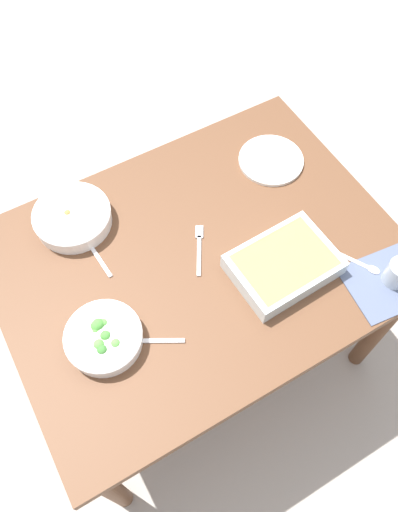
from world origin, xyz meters
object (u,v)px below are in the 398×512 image
object	(u,v)px
baking_dish	(284,264)
spoon_by_broccoli	(144,341)
side_plate	(271,160)
spoon_by_stew	(93,249)
stew_bowl	(73,217)
broccoli_bowl	(104,338)
drink_cup	(397,274)
spoon_spare	(360,264)
fork_on_table	(199,246)

from	to	relation	value
baking_dish	spoon_by_broccoli	bearing A→B (deg)	179.50
side_plate	spoon_by_stew	distance (m)	0.67
side_plate	baking_dish	bearing A→B (deg)	-119.27
baking_dish	side_plate	bearing A→B (deg)	60.73
stew_bowl	spoon_by_broccoli	world-z (taller)	stew_bowl
broccoli_bowl	spoon_by_broccoli	world-z (taller)	broccoli_bowl
side_plate	spoon_by_stew	world-z (taller)	side_plate
drink_cup	side_plate	distance (m)	0.56
baking_dish	spoon_spare	distance (m)	0.24
spoon_spare	baking_dish	bearing A→B (deg)	154.40
stew_bowl	broccoli_bowl	size ratio (longest dim) A/B	1.13
stew_bowl	spoon_by_broccoli	size ratio (longest dim) A/B	1.51
spoon_spare	side_plate	bearing A→B (deg)	90.87
stew_bowl	spoon_spare	world-z (taller)	stew_bowl
stew_bowl	spoon_spare	distance (m)	0.89
stew_bowl	drink_cup	distance (m)	0.99
side_plate	spoon_spare	distance (m)	0.47
broccoli_bowl	baking_dish	world-z (taller)	broccoli_bowl
broccoli_bowl	spoon_spare	xyz separation A→B (m)	(0.76, -0.16, -0.03)
fork_on_table	spoon_spare	bearing A→B (deg)	-37.21
side_plate	spoon_by_broccoli	xyz separation A→B (m)	(-0.67, -0.36, -0.00)
stew_bowl	baking_dish	world-z (taller)	same
broccoli_bowl	side_plate	distance (m)	0.82
drink_cup	spoon_spare	distance (m)	0.11
baking_dish	drink_cup	bearing A→B (deg)	-36.04
baking_dish	spoon_spare	bearing A→B (deg)	-25.60
stew_bowl	spoon_spare	xyz separation A→B (m)	(0.68, -0.57, -0.03)
side_plate	spoon_by_stew	xyz separation A→B (m)	(-0.67, -0.02, -0.00)
spoon_spare	fork_on_table	distance (m)	0.49
broccoli_bowl	spoon_by_stew	bearing A→B (deg)	72.73
broccoli_bowl	fork_on_table	size ratio (longest dim) A/B	1.33
stew_bowl	spoon_by_stew	bearing A→B (deg)	-85.78
fork_on_table	drink_cup	bearing A→B (deg)	-41.21
spoon_spare	drink_cup	bearing A→B (deg)	-60.38
spoon_by_broccoli	spoon_spare	world-z (taller)	same
fork_on_table	side_plate	bearing A→B (deg)	24.49
side_plate	fork_on_table	world-z (taller)	side_plate
spoon_spare	spoon_by_broccoli	bearing A→B (deg)	171.06
drink_cup	spoon_by_stew	xyz separation A→B (m)	(-0.73, 0.54, -0.03)
baking_dish	side_plate	distance (m)	0.42
spoon_spare	fork_on_table	bearing A→B (deg)	142.79
stew_bowl	side_plate	size ratio (longest dim) A/B	1.11
spoon_by_stew	spoon_by_broccoli	xyz separation A→B (m)	(0.00, -0.34, 0.00)
broccoli_bowl	drink_cup	size ratio (longest dim) A/B	2.53
broccoli_bowl	stew_bowl	bearing A→B (deg)	78.86
side_plate	stew_bowl	bearing A→B (deg)	171.65
spoon_by_stew	fork_on_table	bearing A→B (deg)	-27.82
broccoli_bowl	spoon_by_broccoli	distance (m)	0.11
spoon_by_broccoli	fork_on_table	bearing A→B (deg)	33.57
baking_dish	side_plate	world-z (taller)	baking_dish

